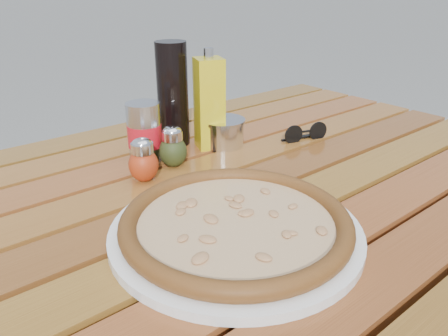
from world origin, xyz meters
TOP-DOWN VIEW (x-y plane):
  - table at (0.00, -0.00)m, footprint 1.40×0.90m
  - plate at (-0.10, -0.12)m, footprint 0.43×0.43m
  - pizza at (-0.10, -0.12)m, footprint 0.42×0.42m
  - pepper_shaker at (-0.10, 0.12)m, footprint 0.06×0.06m
  - oregano_shaker at (-0.03, 0.14)m, footprint 0.07×0.07m
  - dark_bottle at (0.05, 0.25)m, footprint 0.07×0.07m
  - soda_can at (-0.06, 0.20)m, footprint 0.08×0.08m
  - olive_oil_cruet at (0.09, 0.18)m, footprint 0.07×0.07m
  - parmesan_tin at (0.12, 0.17)m, footprint 0.10×0.10m
  - sunglasses at (0.28, 0.08)m, footprint 0.11×0.05m

SIDE VIEW (x-z plane):
  - table at x=0.00m, z-range 0.30..1.05m
  - plate at x=-0.10m, z-range 0.75..0.76m
  - sunglasses at x=0.28m, z-range 0.74..0.79m
  - pizza at x=-0.10m, z-range 0.76..0.79m
  - parmesan_tin at x=0.12m, z-range 0.74..0.82m
  - pepper_shaker at x=-0.10m, z-range 0.75..0.83m
  - oregano_shaker at x=-0.03m, z-range 0.75..0.83m
  - soda_can at x=-0.06m, z-range 0.75..0.87m
  - olive_oil_cruet at x=0.09m, z-range 0.74..0.95m
  - dark_bottle at x=0.05m, z-range 0.75..0.97m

